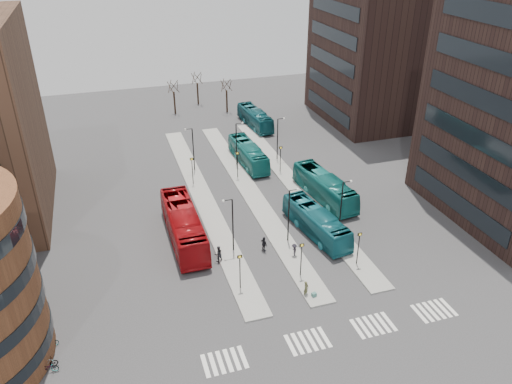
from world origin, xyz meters
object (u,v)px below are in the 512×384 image
object	(u,v)px
teal_bus_d	(255,118)
bicycle_near	(47,368)
teal_bus_c	(324,187)
commuter_b	(264,244)
teal_bus_b	(248,154)
suitcase	(314,295)
bicycle_mid	(47,363)
commuter_c	(294,250)
bicycle_far	(49,343)
red_bus	(184,225)
teal_bus_a	(316,222)
traveller	(306,289)
commuter_a	(218,254)

from	to	relation	value
teal_bus_d	bicycle_near	distance (m)	54.19
teal_bus_c	commuter_b	distance (m)	13.53
bicycle_near	teal_bus_b	bearing A→B (deg)	-30.24
suitcase	bicycle_mid	world-z (taller)	bicycle_mid
teal_bus_b	commuter_c	size ratio (longest dim) A/B	7.12
commuter_b	bicycle_far	distance (m)	21.91
bicycle_mid	red_bus	bearing A→B (deg)	-48.45
teal_bus_a	bicycle_mid	distance (m)	29.23
teal_bus_c	traveller	distance (m)	18.67
teal_bus_a	bicycle_mid	bearing A→B (deg)	-166.42
bicycle_near	commuter_b	bearing A→B (deg)	-55.07
teal_bus_a	bicycle_near	xyz separation A→B (m)	(-27.03, -11.46, -1.03)
red_bus	bicycle_near	distance (m)	19.81
teal_bus_d	bicycle_near	xyz separation A→B (m)	(-30.63, -44.69, -1.01)
teal_bus_a	commuter_a	world-z (taller)	teal_bus_a
red_bus	commuter_b	bearing A→B (deg)	-32.26
commuter_b	commuter_a	bearing A→B (deg)	74.03
traveller	bicycle_near	distance (m)	22.13
teal_bus_a	teal_bus_d	bearing A→B (deg)	75.15
traveller	bicycle_mid	xyz separation A→B (m)	(-22.02, -1.79, -0.31)
suitcase	commuter_b	size ratio (longest dim) A/B	0.30
red_bus	bicycle_far	distance (m)	17.94
traveller	commuter_b	bearing A→B (deg)	62.34
traveller	bicycle_near	bearing A→B (deg)	147.91
commuter_b	commuter_c	xyz separation A→B (m)	(2.61, -1.85, -0.10)
red_bus	teal_bus_b	xyz separation A→B (m)	(12.10, 16.26, -0.31)
teal_bus_c	bicycle_near	bearing A→B (deg)	-156.44
bicycle_far	teal_bus_d	bearing A→B (deg)	-44.50
teal_bus_a	teal_bus_c	bearing A→B (deg)	50.40
teal_bus_c	teal_bus_d	distance (m)	26.27
commuter_b	bicycle_mid	xyz separation A→B (m)	(-20.62, -9.63, -0.37)
teal_bus_a	teal_bus_d	distance (m)	33.42
traveller	bicycle_near	size ratio (longest dim) A/B	0.92
red_bus	teal_bus_d	world-z (taller)	red_bus
red_bus	commuter_c	distance (m)	12.02
commuter_c	bicycle_near	distance (m)	24.63
suitcase	bicycle_near	bearing A→B (deg)	172.17
teal_bus_d	commuter_c	distance (m)	37.26
red_bus	bicycle_mid	world-z (taller)	red_bus
suitcase	teal_bus_b	world-z (taller)	teal_bus_b
commuter_a	bicycle_far	size ratio (longest dim) A/B	1.16
commuter_c	bicycle_near	xyz separation A→B (m)	(-23.23, -8.18, -0.30)
teal_bus_c	bicycle_near	size ratio (longest dim) A/B	6.67
bicycle_far	teal_bus_b	bearing A→B (deg)	-50.19
teal_bus_a	bicycle_mid	xyz separation A→B (m)	(-27.03, -11.06, -1.00)
traveller	bicycle_far	xyz separation A→B (m)	(-22.02, 0.45, -0.39)
suitcase	commuter_c	distance (m)	6.50
commuter_a	bicycle_mid	xyz separation A→B (m)	(-15.72, -9.33, -0.40)
teal_bus_b	commuter_b	bearing A→B (deg)	-105.56
commuter_b	bicycle_near	world-z (taller)	commuter_b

